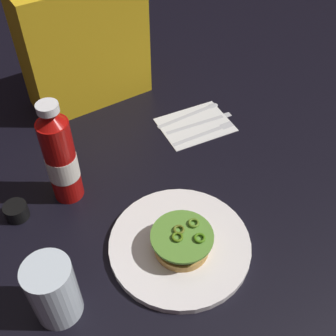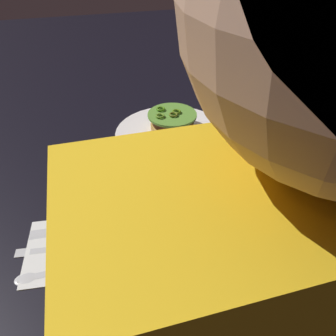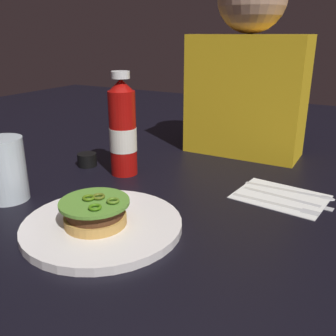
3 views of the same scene
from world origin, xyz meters
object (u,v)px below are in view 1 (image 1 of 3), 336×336
object	(u,v)px
spoon_utensil	(197,111)
diner_person	(79,16)
water_glass	(53,291)
burger_sandwich	(182,242)
condiment_cup	(16,211)
dinner_plate	(180,245)
butter_knife	(204,121)
fork_utensil	(209,131)
ketchup_bottle	(61,158)
napkin	(195,125)

from	to	relation	value
spoon_utensil	diner_person	xyz separation A→B (m)	(-0.22, 0.23, 0.24)
spoon_utensil	water_glass	bearing A→B (deg)	-148.20
burger_sandwich	spoon_utensil	xyz separation A→B (m)	(0.29, 0.36, -0.03)
condiment_cup	spoon_utensil	xyz separation A→B (m)	(0.55, 0.09, -0.01)
dinner_plate	butter_knife	size ratio (longest dim) A/B	1.48
burger_sandwich	fork_utensil	size ratio (longest dim) A/B	0.67
water_glass	condiment_cup	bearing A→B (deg)	89.21
condiment_cup	butter_knife	distance (m)	0.54
burger_sandwich	spoon_utensil	size ratio (longest dim) A/B	0.63
water_glass	diner_person	distance (m)	0.69
water_glass	condiment_cup	distance (m)	0.26
condiment_cup	diner_person	world-z (taller)	diner_person
ketchup_bottle	butter_knife	distance (m)	0.43
spoon_utensil	diner_person	bearing A→B (deg)	133.12
dinner_plate	napkin	distance (m)	0.40
dinner_plate	diner_person	world-z (taller)	diner_person
dinner_plate	ketchup_bottle	distance (m)	0.31
ketchup_bottle	napkin	distance (m)	0.41
dinner_plate	diner_person	size ratio (longest dim) A/B	0.56
dinner_plate	butter_knife	bearing A→B (deg)	47.24
condiment_cup	diner_person	distance (m)	0.52
water_glass	diner_person	xyz separation A→B (m)	(0.34, 0.58, 0.18)
burger_sandwich	napkin	distance (m)	0.41
napkin	diner_person	distance (m)	0.41
butter_knife	dinner_plate	bearing A→B (deg)	-132.76
condiment_cup	diner_person	xyz separation A→B (m)	(0.33, 0.32, 0.23)
burger_sandwich	ketchup_bottle	bearing A→B (deg)	115.59
butter_knife	diner_person	distance (m)	0.42
ketchup_bottle	diner_person	distance (m)	0.40
water_glass	butter_knife	xyz separation A→B (m)	(0.54, 0.30, -0.06)
burger_sandwich	ketchup_bottle	size ratio (longest dim) A/B	0.49
dinner_plate	burger_sandwich	xyz separation A→B (m)	(-0.00, -0.01, 0.03)
water_glass	fork_utensil	distance (m)	0.59
ketchup_bottle	spoon_utensil	size ratio (longest dim) A/B	1.28
water_glass	diner_person	size ratio (longest dim) A/B	0.26
burger_sandwich	napkin	size ratio (longest dim) A/B	0.67
fork_utensil	diner_person	distance (m)	0.45
spoon_utensil	fork_utensil	bearing A→B (deg)	-103.87
napkin	condiment_cup	bearing A→B (deg)	-174.93
ketchup_bottle	diner_person	world-z (taller)	diner_person
water_glass	napkin	xyz separation A→B (m)	(0.52, 0.30, -0.07)
ketchup_bottle	water_glass	size ratio (longest dim) A/B	1.87
fork_utensil	spoon_utensil	distance (m)	0.09
dinner_plate	spoon_utensil	bearing A→B (deg)	50.30
diner_person	butter_knife	bearing A→B (deg)	-53.34
ketchup_bottle	napkin	xyz separation A→B (m)	(0.39, 0.04, -0.11)
dinner_plate	ketchup_bottle	world-z (taller)	ketchup_bottle
burger_sandwich	butter_knife	size ratio (longest dim) A/B	0.63
dinner_plate	water_glass	bearing A→B (deg)	178.50
water_glass	napkin	distance (m)	0.60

